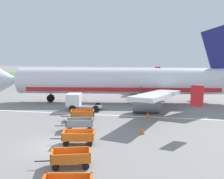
# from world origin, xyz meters

# --- Properties ---
(ground_plane) EXTENTS (220.00, 220.00, 0.00)m
(ground_plane) POSITION_xyz_m (0.00, 0.00, 0.00)
(ground_plane) COLOR gray
(grass_strip) EXTENTS (220.00, 28.00, 0.06)m
(grass_strip) POSITION_xyz_m (0.00, 56.18, 0.03)
(grass_strip) COLOR #518442
(grass_strip) RESTS_ON ground
(apron_stripe) EXTENTS (120.00, 0.36, 0.01)m
(apron_stripe) POSITION_xyz_m (0.00, 11.09, 0.01)
(apron_stripe) COLOR silver
(apron_stripe) RESTS_ON ground
(airplane) EXTENTS (37.63, 30.32, 11.34)m
(airplane) POSITION_xyz_m (3.46, 19.47, 3.05)
(airplane) COLOR silver
(airplane) RESTS_ON ground
(baggage_cart_second_in_row) EXTENTS (3.61, 2.06, 1.07)m
(baggage_cart_second_in_row) POSITION_xyz_m (2.49, -3.43, 0.60)
(baggage_cart_second_in_row) COLOR orange
(baggage_cart_second_in_row) RESTS_ON ground
(baggage_cart_third_in_row) EXTENTS (3.62, 1.78, 1.07)m
(baggage_cart_third_in_row) POSITION_xyz_m (1.67, 0.78, 0.60)
(baggage_cart_third_in_row) COLOR orange
(baggage_cart_third_in_row) RESTS_ON ground
(baggage_cart_fourth_in_row) EXTENTS (3.62, 2.01, 1.07)m
(baggage_cart_fourth_in_row) POSITION_xyz_m (0.54, 4.66, 0.60)
(baggage_cart_fourth_in_row) COLOR gray
(baggage_cart_fourth_in_row) RESTS_ON ground
(baggage_cart_far_end) EXTENTS (3.61, 2.10, 1.07)m
(baggage_cart_far_end) POSITION_xyz_m (-0.32, 8.46, 0.60)
(baggage_cart_far_end) COLOR orange
(baggage_cart_far_end) RESTS_ON ground
(service_truck_beside_carts) EXTENTS (4.55, 2.38, 2.10)m
(service_truck_beside_carts) POSITION_xyz_m (-2.30, 13.14, 1.10)
(service_truck_beside_carts) COLOR slate
(service_truck_beside_carts) RESTS_ON ground
(traffic_cone_near_plane) EXTENTS (0.48, 0.48, 0.63)m
(traffic_cone_near_plane) POSITION_xyz_m (6.47, 4.43, 0.31)
(traffic_cone_near_plane) COLOR orange
(traffic_cone_near_plane) RESTS_ON ground
(traffic_cone_mid_apron) EXTENTS (0.54, 0.54, 0.71)m
(traffic_cone_mid_apron) POSITION_xyz_m (6.64, 10.47, 0.35)
(traffic_cone_mid_apron) COLOR orange
(traffic_cone_mid_apron) RESTS_ON ground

